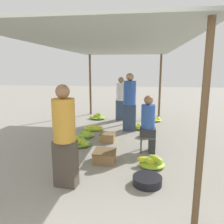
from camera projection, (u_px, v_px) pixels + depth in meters
canopy_post_front_right at (202, 131)px, 2.37m from camera, size 0.08×0.08×2.36m
canopy_post_back_left at (90, 85)px, 8.67m from camera, size 0.08×0.08×2.36m
canopy_post_back_right at (160, 86)px, 8.30m from camera, size 0.08×0.08×2.36m
canopy_tarp at (114, 46)px, 5.28m from camera, size 3.12×6.51×0.04m
vendor_foreground at (65, 135)px, 3.34m from camera, size 0.38×0.38×1.62m
stool at (147, 139)px, 4.88m from camera, size 0.34×0.34×0.37m
vendor_seated at (149, 123)px, 4.81m from camera, size 0.35×0.35×1.27m
basin_black at (147, 180)px, 3.53m from camera, size 0.47×0.47×0.13m
banana_pile_left_0 at (78, 143)px, 5.26m from camera, size 0.66×0.60×0.25m
banana_pile_left_1 at (93, 128)px, 6.63m from camera, size 0.63×0.55×0.14m
banana_pile_left_2 at (86, 135)px, 5.96m from camera, size 0.45×0.54×0.15m
banana_pile_left_3 at (97, 117)px, 8.04m from camera, size 0.64×0.53×0.23m
banana_pile_right_0 at (146, 133)px, 5.99m from camera, size 0.37×0.43×0.22m
banana_pile_right_1 at (142, 127)px, 6.75m from camera, size 0.63×0.53×0.18m
banana_pile_right_2 at (154, 120)px, 7.72m from camera, size 0.50×0.48×0.15m
banana_pile_right_3 at (152, 162)px, 4.15m from camera, size 0.53×0.43×0.23m
crate_near at (107, 137)px, 5.61m from camera, size 0.38×0.38×0.21m
crate_mid at (105, 156)px, 4.38m from camera, size 0.44×0.44×0.23m
shopper_walking_mid at (130, 101)px, 6.42m from camera, size 0.39×0.38×1.71m
shopper_walking_far at (121, 98)px, 7.79m from camera, size 0.42×0.42×1.54m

